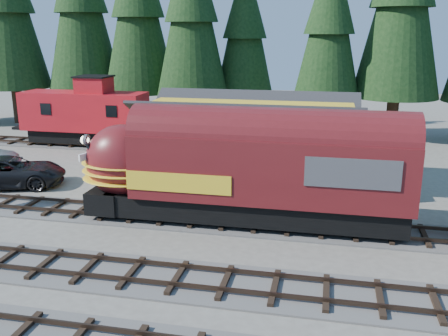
% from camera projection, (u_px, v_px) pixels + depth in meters
% --- Properties ---
extents(ground, '(120.00, 120.00, 0.00)m').
position_uv_depth(ground, '(206.00, 259.00, 20.20)').
color(ground, '#6B665B').
rests_on(ground, ground).
extents(track_siding, '(68.00, 3.20, 0.33)m').
position_uv_depth(track_siding, '(448.00, 239.00, 21.95)').
color(track_siding, '#4C4947').
rests_on(track_siding, ground).
extents(track_spur, '(32.00, 3.20, 0.33)m').
position_uv_depth(track_spur, '(138.00, 147.00, 39.16)').
color(track_spur, '#4C4947').
rests_on(track_spur, ground).
extents(depot, '(12.80, 7.00, 5.30)m').
position_uv_depth(depot, '(249.00, 136.00, 29.31)').
color(depot, yellow).
rests_on(depot, ground).
extents(conifer_backdrop, '(80.34, 23.53, 16.97)m').
position_uv_depth(conifer_backdrop, '(340.00, 10.00, 39.83)').
color(conifer_backdrop, black).
rests_on(conifer_backdrop, ground).
extents(locomotive, '(15.67, 3.12, 4.26)m').
position_uv_depth(locomotive, '(234.00, 173.00, 23.23)').
color(locomotive, black).
rests_on(locomotive, ground).
extents(caboose, '(9.87, 2.86, 5.13)m').
position_uv_depth(caboose, '(85.00, 114.00, 39.36)').
color(caboose, black).
rests_on(caboose, ground).
extents(pickup_truck_a, '(7.00, 4.85, 1.78)m').
position_uv_depth(pickup_truck_a, '(9.00, 172.00, 29.37)').
color(pickup_truck_a, black).
rests_on(pickup_truck_a, ground).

